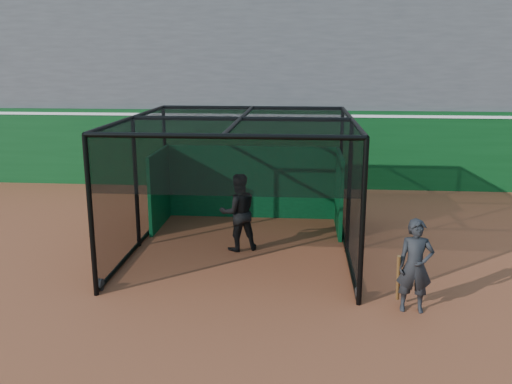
{
  "coord_description": "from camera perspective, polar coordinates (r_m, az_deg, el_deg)",
  "views": [
    {
      "loc": [
        1.04,
        -8.87,
        4.09
      ],
      "look_at": [
        0.14,
        2.0,
        1.4
      ],
      "focal_mm": 38.0,
      "sensor_mm": 36.0,
      "label": 1
    }
  ],
  "objects": [
    {
      "name": "ground",
      "position": [
        9.82,
        -1.8,
        -10.76
      ],
      "size": [
        120.0,
        120.0,
        0.0
      ],
      "primitive_type": "plane",
      "color": "brown",
      "rests_on": "ground"
    },
    {
      "name": "outfield_wall",
      "position": [
        17.62,
        1.32,
        4.71
      ],
      "size": [
        50.0,
        0.5,
        2.5
      ],
      "color": "#0B3D16",
      "rests_on": "ground"
    },
    {
      "name": "grandstand",
      "position": [
        21.17,
        2.01,
        14.9
      ],
      "size": [
        50.0,
        7.85,
        8.95
      ],
      "color": "#4C4C4F",
      "rests_on": "ground"
    },
    {
      "name": "batting_cage",
      "position": [
        11.66,
        -1.59,
        0.68
      ],
      "size": [
        4.71,
        5.32,
        2.87
      ],
      "color": "black",
      "rests_on": "ground"
    },
    {
      "name": "batter",
      "position": [
        11.76,
        -1.89,
        -2.14
      ],
      "size": [
        1.01,
        0.9,
        1.7
      ],
      "primitive_type": "imported",
      "rotation": [
        0.0,
        0.0,
        3.52
      ],
      "color": "black",
      "rests_on": "ground"
    },
    {
      "name": "on_deck_player",
      "position": [
        9.32,
        16.39,
        -7.5
      ],
      "size": [
        0.62,
        0.43,
        1.58
      ],
      "color": "black",
      "rests_on": "ground"
    }
  ]
}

